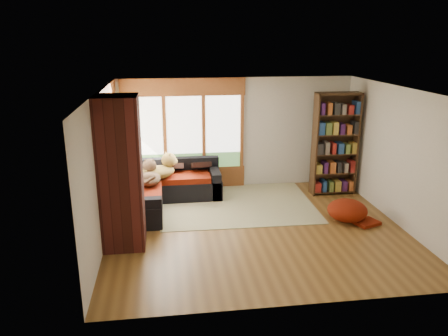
{
  "coord_description": "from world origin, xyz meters",
  "views": [
    {
      "loc": [
        -1.63,
        -7.44,
        3.5
      ],
      "look_at": [
        -0.49,
        0.89,
        0.95
      ],
      "focal_mm": 35.0,
      "sensor_mm": 36.0,
      "label": 1
    }
  ],
  "objects_px": {
    "sectional_sofa": "(153,188)",
    "bookshelf": "(335,144)",
    "brick_chimney": "(121,174)",
    "dog_tan": "(160,168)",
    "dog_brindle": "(149,175)",
    "pouf": "(347,210)",
    "area_rug": "(237,204)"
  },
  "relations": [
    {
      "from": "bookshelf",
      "to": "pouf",
      "type": "distance_m",
      "value": 1.83
    },
    {
      "from": "area_rug",
      "to": "dog_brindle",
      "type": "relative_size",
      "value": 4.28
    },
    {
      "from": "brick_chimney",
      "to": "dog_brindle",
      "type": "height_order",
      "value": "brick_chimney"
    },
    {
      "from": "brick_chimney",
      "to": "pouf",
      "type": "bearing_deg",
      "value": 6.43
    },
    {
      "from": "brick_chimney",
      "to": "sectional_sofa",
      "type": "height_order",
      "value": "brick_chimney"
    },
    {
      "from": "sectional_sofa",
      "to": "dog_tan",
      "type": "xyz_separation_m",
      "value": [
        0.18,
        -0.05,
        0.47
      ]
    },
    {
      "from": "brick_chimney",
      "to": "dog_brindle",
      "type": "bearing_deg",
      "value": 76.4
    },
    {
      "from": "sectional_sofa",
      "to": "bookshelf",
      "type": "height_order",
      "value": "bookshelf"
    },
    {
      "from": "sectional_sofa",
      "to": "dog_brindle",
      "type": "distance_m",
      "value": 0.58
    },
    {
      "from": "area_rug",
      "to": "dog_brindle",
      "type": "height_order",
      "value": "dog_brindle"
    },
    {
      "from": "area_rug",
      "to": "dog_brindle",
      "type": "bearing_deg",
      "value": 178.44
    },
    {
      "from": "bookshelf",
      "to": "dog_brindle",
      "type": "xyz_separation_m",
      "value": [
        -4.14,
        -0.36,
        -0.42
      ]
    },
    {
      "from": "brick_chimney",
      "to": "dog_tan",
      "type": "xyz_separation_m",
      "value": [
        0.62,
        2.0,
        -0.53
      ]
    },
    {
      "from": "dog_tan",
      "to": "brick_chimney",
      "type": "bearing_deg",
      "value": -135.61
    },
    {
      "from": "dog_brindle",
      "to": "dog_tan",
      "type": "bearing_deg",
      "value": -32.51
    },
    {
      "from": "bookshelf",
      "to": "area_rug",
      "type": "bearing_deg",
      "value": -169.96
    },
    {
      "from": "sectional_sofa",
      "to": "dog_tan",
      "type": "bearing_deg",
      "value": -16.86
    },
    {
      "from": "sectional_sofa",
      "to": "area_rug",
      "type": "xyz_separation_m",
      "value": [
        1.8,
        -0.43,
        -0.3
      ]
    },
    {
      "from": "area_rug",
      "to": "pouf",
      "type": "distance_m",
      "value": 2.32
    },
    {
      "from": "sectional_sofa",
      "to": "bookshelf",
      "type": "xyz_separation_m",
      "value": [
        4.09,
        -0.03,
        0.86
      ]
    },
    {
      "from": "sectional_sofa",
      "to": "bookshelf",
      "type": "distance_m",
      "value": 4.18
    },
    {
      "from": "brick_chimney",
      "to": "dog_tan",
      "type": "distance_m",
      "value": 2.16
    },
    {
      "from": "brick_chimney",
      "to": "bookshelf",
      "type": "xyz_separation_m",
      "value": [
        4.54,
        2.02,
        -0.14
      ]
    },
    {
      "from": "bookshelf",
      "to": "dog_brindle",
      "type": "relative_size",
      "value": 3.06
    },
    {
      "from": "sectional_sofa",
      "to": "bookshelf",
      "type": "bearing_deg",
      "value": -2.67
    },
    {
      "from": "sectional_sofa",
      "to": "area_rug",
      "type": "distance_m",
      "value": 1.87
    },
    {
      "from": "bookshelf",
      "to": "dog_tan",
      "type": "height_order",
      "value": "bookshelf"
    },
    {
      "from": "bookshelf",
      "to": "pouf",
      "type": "bearing_deg",
      "value": -100.47
    },
    {
      "from": "brick_chimney",
      "to": "dog_brindle",
      "type": "distance_m",
      "value": 1.8
    },
    {
      "from": "pouf",
      "to": "brick_chimney",
      "type": "bearing_deg",
      "value": -173.57
    },
    {
      "from": "pouf",
      "to": "dog_brindle",
      "type": "bearing_deg",
      "value": 162.89
    },
    {
      "from": "dog_brindle",
      "to": "bookshelf",
      "type": "bearing_deg",
      "value": -84.37
    }
  ]
}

